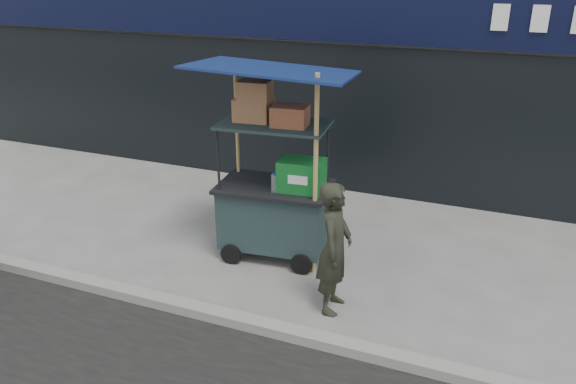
% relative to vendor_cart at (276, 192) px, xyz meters
% --- Properties ---
extents(ground, '(80.00, 80.00, 0.00)m').
position_rel_vendor_cart_xyz_m(ground, '(0.13, -1.40, -0.89)').
color(ground, slate).
rests_on(ground, ground).
extents(curb, '(80.00, 0.18, 0.12)m').
position_rel_vendor_cart_xyz_m(curb, '(0.13, -1.60, -0.83)').
color(curb, gray).
rests_on(curb, ground).
extents(vendor_cart, '(2.01, 1.51, 2.55)m').
position_rel_vendor_cart_xyz_m(vendor_cart, '(0.00, 0.00, 0.00)').
color(vendor_cart, black).
rests_on(vendor_cart, ground).
extents(vendor_man, '(0.39, 0.57, 1.51)m').
position_rel_vendor_cart_xyz_m(vendor_man, '(1.07, -0.91, -0.14)').
color(vendor_man, black).
rests_on(vendor_man, ground).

